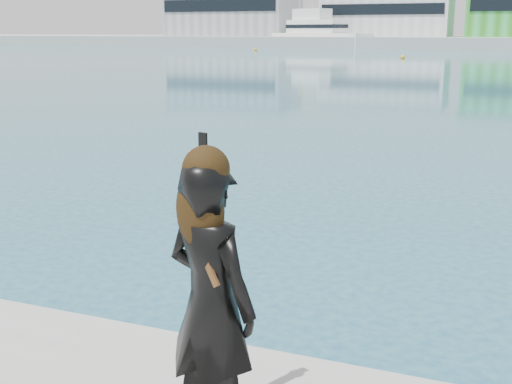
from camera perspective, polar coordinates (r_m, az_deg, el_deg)
far_quay at (r=133.19m, az=21.28°, el=12.32°), size 320.00×40.00×2.00m
warehouse_grey_left at (r=142.80m, az=-1.98°, el=16.02°), size 26.52×16.36×11.50m
warehouse_white at (r=133.25m, az=11.68°, el=15.45°), size 24.48×15.35×9.50m
flagpole_left at (r=130.26m, az=3.95°, el=15.64°), size 1.28×0.16×8.00m
motor_yacht at (r=124.49m, az=5.58°, el=13.87°), size 20.50×12.82×9.29m
buoy_far at (r=104.34m, az=-0.06°, el=12.45°), size 0.50×0.50×0.50m
buoy_extra at (r=77.00m, az=12.90°, el=11.48°), size 0.50×0.50×0.50m
woman at (r=3.67m, az=-4.08°, el=-9.19°), size 0.72×0.58×1.79m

